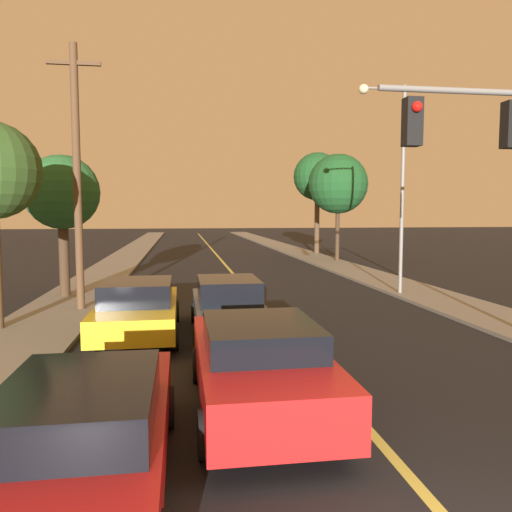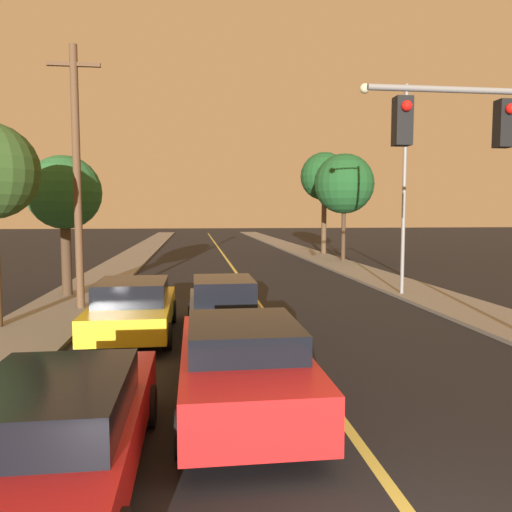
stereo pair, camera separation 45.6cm
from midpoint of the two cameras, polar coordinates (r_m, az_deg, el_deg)
road_surface at (r=39.79m, az=-3.62°, el=0.42°), size 10.37×80.00×0.01m
sidewalk_left at (r=39.92m, az=-12.88°, el=0.40°), size 2.50×80.00×0.12m
sidewalk_right at (r=40.69m, az=5.47°, el=0.58°), size 2.50×80.00×0.12m
car_near_lane_front at (r=8.01m, az=0.11°, el=-12.15°), size 2.01×4.70×1.47m
car_near_lane_second at (r=12.99m, az=-2.76°, el=-5.69°), size 1.85×4.55×1.46m
car_outer_lane_front at (r=6.23m, az=-19.75°, el=-18.28°), size 1.93×5.01×1.34m
car_outer_lane_second at (r=13.00m, az=-12.88°, el=-5.74°), size 2.03×4.70×1.45m
streetlamp_right at (r=19.31m, az=16.21°, el=10.27°), size 1.83×0.36×7.67m
utility_pole_left at (r=16.61m, az=-19.04°, el=8.90°), size 1.60×0.24×8.14m
tree_left_far at (r=19.43m, az=-20.44°, el=6.71°), size 2.67×2.67×5.09m
tree_right_near at (r=37.62m, az=8.18°, el=8.94°), size 3.53×3.53×7.48m
tree_right_far at (r=32.11m, az=10.45°, el=8.11°), size 3.75×3.75×6.72m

